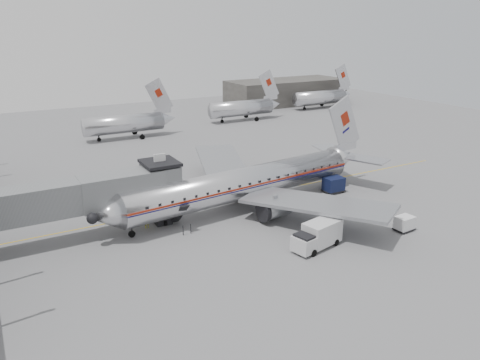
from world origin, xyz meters
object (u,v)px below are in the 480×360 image
object	(u,v)px
airliner	(249,182)
baggage_cart_white	(404,223)
baggage_cart_navy	(334,184)
ramp_worker	(147,221)
service_van	(317,235)

from	to	relation	value
airliner	baggage_cart_white	xyz separation A→B (m)	(10.03, -13.07, -2.02)
baggage_cart_navy	baggage_cart_white	xyz separation A→B (m)	(-1.18, -12.00, -0.22)
airliner	ramp_worker	world-z (taller)	airliner
airliner	baggage_cart_navy	distance (m)	11.40
airliner	baggage_cart_navy	world-z (taller)	airliner
airliner	ramp_worker	xyz separation A→B (m)	(-11.74, -0.07, -2.03)
baggage_cart_navy	airliner	bearing A→B (deg)	174.63
airliner	baggage_cart_white	world-z (taller)	airliner
baggage_cart_white	ramp_worker	distance (m)	25.35
baggage_cart_navy	baggage_cart_white	world-z (taller)	baggage_cart_navy
ramp_worker	service_van	bearing A→B (deg)	-55.63
baggage_cart_navy	baggage_cart_white	size ratio (longest dim) A/B	1.23
baggage_cart_navy	ramp_worker	size ratio (longest dim) A/B	1.55
service_van	ramp_worker	world-z (taller)	service_van
baggage_cart_navy	service_van	bearing A→B (deg)	-135.43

